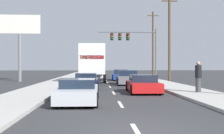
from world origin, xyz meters
TOP-DOWN VIEW (x-y plane):
  - ground_plane at (0.00, 25.00)m, footprint 140.00×140.00m
  - sidewalk_right at (5.02, 20.00)m, footprint 2.94×80.00m
  - sidewalk_left at (-5.02, 20.00)m, footprint 2.94×80.00m
  - lane_markings at (0.00, 22.35)m, footprint 0.14×57.00m
  - box_truck at (-1.47, 21.60)m, footprint 2.82×9.24m
  - car_navy at (-1.88, 13.26)m, footprint 1.86×4.40m
  - car_silver at (-1.95, 5.59)m, footprint 1.94×4.42m
  - car_blue at (1.77, 24.87)m, footprint 2.10×4.60m
  - car_gray at (1.77, 17.37)m, footprint 2.12×4.25m
  - car_red at (1.93, 10.00)m, footprint 2.03×4.09m
  - traffic_signal_mast at (3.42, 29.06)m, footprint 8.16×0.69m
  - utility_pole_mid at (7.14, 22.39)m, footprint 1.80×0.28m
  - utility_pole_far at (7.73, 33.92)m, footprint 1.80×0.28m
  - roadside_billboard at (-9.61, 22.47)m, footprint 4.48×0.36m
  - pedestrian_near_corner at (5.10, 8.66)m, footprint 0.38×0.38m

SIDE VIEW (x-z plane):
  - ground_plane at x=0.00m, z-range 0.00..0.00m
  - lane_markings at x=0.00m, z-range 0.00..0.01m
  - sidewalk_right at x=5.02m, z-range 0.00..0.14m
  - sidewalk_left at x=-5.02m, z-range 0.00..0.14m
  - car_silver at x=-1.95m, z-range -0.04..1.08m
  - car_red at x=1.93m, z-range -0.05..1.11m
  - car_navy at x=-1.88m, z-range -0.04..1.16m
  - car_blue at x=1.77m, z-range -0.07..1.23m
  - car_gray at x=1.77m, z-range -0.06..1.27m
  - pedestrian_near_corner at x=5.10m, z-range 0.15..2.02m
  - box_truck at x=-1.47m, z-range 0.26..4.10m
  - utility_pole_mid at x=7.14m, z-range 0.14..9.87m
  - utility_pole_far at x=7.73m, z-range 0.14..10.44m
  - traffic_signal_mast at x=3.42m, z-range 1.83..8.79m
  - roadside_billboard at x=-9.61m, z-range 1.66..9.04m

